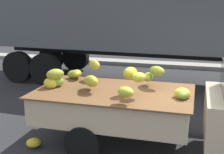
{
  "coord_description": "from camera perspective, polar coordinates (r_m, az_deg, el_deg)",
  "views": [
    {
      "loc": [
        0.16,
        -5.35,
        2.71
      ],
      "look_at": [
        -1.48,
        0.5,
        1.23
      ],
      "focal_mm": 48.97,
      "sensor_mm": 36.0,
      "label": 1
    }
  ],
  "objects": [
    {
      "name": "curb_strip",
      "position": [
        13.55,
        14.76,
        2.01
      ],
      "size": [
        80.0,
        0.8,
        0.16
      ],
      "primitive_type": "cube",
      "color": "gray",
      "rests_on": "ground"
    },
    {
      "name": "ground",
      "position": [
        6.0,
        12.82,
        -13.56
      ],
      "size": [
        220.0,
        220.0,
        0.0
      ],
      "primitive_type": "plane",
      "color": "#28282B"
    },
    {
      "name": "fallen_banana_bunch_near_tailgate",
      "position": [
        6.21,
        -14.43,
        -11.8
      ],
      "size": [
        0.38,
        0.37,
        0.17
      ],
      "primitive_type": "ellipsoid",
      "rotation": [
        0.0,
        0.0,
        0.6
      ],
      "color": "yellow",
      "rests_on": "ground"
    },
    {
      "name": "semi_trailer",
      "position": [
        10.21,
        8.55,
        12.56
      ],
      "size": [
        12.1,
        3.1,
        3.95
      ],
      "rotation": [
        0.0,
        0.0,
        -0.05
      ],
      "color": "#4C5156",
      "rests_on": "ground"
    }
  ]
}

